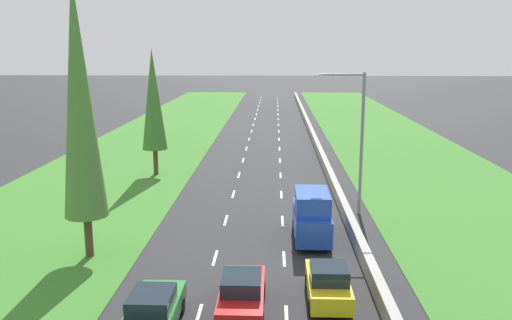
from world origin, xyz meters
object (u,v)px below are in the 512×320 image
object	(u,v)px
red_sedan_centre_lane	(242,293)
street_light_mast	(357,133)
green_sedan_left_lane	(153,312)
poplar_tree_second	(79,99)
poplar_tree_third	(153,100)
yellow_hatchback_right_lane	(328,284)
blue_van_right_lane	(312,216)

from	to	relation	value
red_sedan_centre_lane	street_light_mast	size ratio (longest dim) A/B	0.50
green_sedan_left_lane	poplar_tree_second	bearing A→B (deg)	124.26
street_light_mast	poplar_tree_second	bearing A→B (deg)	-152.11
red_sedan_centre_lane	poplar_tree_third	bearing A→B (deg)	110.26
yellow_hatchback_right_lane	red_sedan_centre_lane	distance (m)	3.66
red_sedan_centre_lane	poplar_tree_third	size ratio (longest dim) A/B	0.43
poplar_tree_second	poplar_tree_third	xyz separation A→B (m)	(-0.57, 18.00, -1.76)
green_sedan_left_lane	yellow_hatchback_right_lane	distance (m)	7.25
green_sedan_left_lane	poplar_tree_second	xyz separation A→B (m)	(-4.90, 7.19, 7.21)
green_sedan_left_lane	poplar_tree_third	world-z (taller)	poplar_tree_third
poplar_tree_second	street_light_mast	xyz separation A→B (m)	(14.48, 7.66, -2.79)
green_sedan_left_lane	street_light_mast	bearing A→B (deg)	57.16
blue_van_right_lane	street_light_mast	size ratio (longest dim) A/B	0.54
yellow_hatchback_right_lane	blue_van_right_lane	world-z (taller)	blue_van_right_lane
green_sedan_left_lane	blue_van_right_lane	xyz separation A→B (m)	(6.56, 10.03, 0.59)
blue_van_right_lane	poplar_tree_third	bearing A→B (deg)	128.43
blue_van_right_lane	poplar_tree_third	size ratio (longest dim) A/B	0.47
poplar_tree_third	yellow_hatchback_right_lane	bearing A→B (deg)	-61.56
street_light_mast	red_sedan_centre_lane	bearing A→B (deg)	-115.70
yellow_hatchback_right_lane	street_light_mast	world-z (taller)	street_light_mast
green_sedan_left_lane	poplar_tree_second	size ratio (longest dim) A/B	0.32
poplar_tree_third	street_light_mast	distance (m)	18.29
green_sedan_left_lane	poplar_tree_second	distance (m)	11.30
red_sedan_centre_lane	blue_van_right_lane	world-z (taller)	blue_van_right_lane
poplar_tree_second	street_light_mast	distance (m)	16.62
yellow_hatchback_right_lane	street_light_mast	bearing A→B (deg)	77.00
red_sedan_centre_lane	poplar_tree_third	distance (m)	25.69
yellow_hatchback_right_lane	street_light_mast	xyz separation A→B (m)	(2.82, 12.24, 4.40)
red_sedan_centre_lane	blue_van_right_lane	size ratio (longest dim) A/B	0.92
poplar_tree_third	street_light_mast	xyz separation A→B (m)	(15.05, -10.34, -1.03)
poplar_tree_second	blue_van_right_lane	bearing A→B (deg)	13.96
poplar_tree_second	red_sedan_centre_lane	bearing A→B (deg)	-34.33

